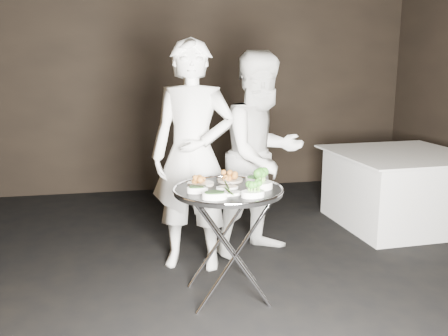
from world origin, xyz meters
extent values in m
cube|color=black|center=(0.00, 0.00, -0.03)|extent=(6.00, 7.00, 0.05)
cube|color=black|center=(0.00, 3.52, 1.50)|extent=(6.00, 0.05, 3.00)
cylinder|color=silver|center=(-0.17, 0.02, 0.40)|extent=(0.55, 0.03, 0.81)
cylinder|color=silver|center=(-0.17, 0.02, 0.40)|extent=(0.55, 0.03, 0.81)
cylinder|color=silver|center=(-0.17, 0.45, 0.40)|extent=(0.55, 0.03, 0.81)
cylinder|color=silver|center=(-0.17, 0.45, 0.40)|extent=(0.55, 0.03, 0.81)
cylinder|color=silver|center=(-0.40, 0.23, 0.78)|extent=(0.02, 0.47, 0.02)
cylinder|color=silver|center=(0.07, 0.23, 0.78)|extent=(0.02, 0.47, 0.02)
cylinder|color=black|center=(-0.17, 0.23, 0.81)|extent=(0.78, 0.78, 0.03)
torus|color=silver|center=(-0.17, 0.23, 0.83)|extent=(0.79, 0.79, 0.02)
cylinder|color=beige|center=(-0.34, 0.39, 0.84)|extent=(0.20, 0.20, 0.02)
cylinder|color=beige|center=(-0.10, 0.46, 0.84)|extent=(0.19, 0.19, 0.02)
cylinder|color=white|center=(0.06, 0.36, 0.85)|extent=(0.12, 0.12, 0.05)
cylinder|color=silver|center=(-0.35, 0.39, 0.88)|extent=(0.09, 0.17, 0.01)
cylinder|color=silver|center=(-0.12, 0.44, 0.88)|extent=(0.10, 0.16, 0.01)
cylinder|color=silver|center=(0.06, 0.36, 0.88)|extent=(0.02, 0.18, 0.01)
cylinder|color=silver|center=(-0.39, 0.18, 0.88)|extent=(0.13, 0.14, 0.01)
cylinder|color=silver|center=(0.05, 0.18, 0.88)|extent=(0.14, 0.13, 0.01)
cylinder|color=silver|center=(-0.17, 0.24, 0.88)|extent=(0.04, 0.18, 0.01)
imported|color=white|center=(-0.33, 0.88, 0.95)|extent=(0.80, 0.65, 1.91)
imported|color=white|center=(0.31, 1.05, 0.90)|extent=(1.07, 0.96, 1.81)
cube|color=white|center=(1.96, 1.51, 0.38)|extent=(1.22, 1.22, 0.76)
cube|color=white|center=(1.96, 1.51, 0.77)|extent=(1.37, 1.37, 0.02)
camera|label=1|loc=(-0.88, -3.13, 1.73)|focal=40.00mm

